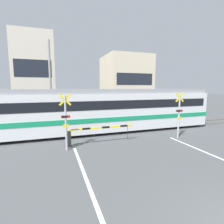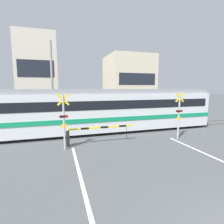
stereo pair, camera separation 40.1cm
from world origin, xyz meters
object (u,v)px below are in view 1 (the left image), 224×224
Objects in this scene: crossing_barrier_far at (124,115)px; crossing_signal_left at (66,120)px; commuter_train at (98,109)px; crossing_signal_right at (179,113)px; crossing_barrier_near at (89,132)px; pedestrian at (98,110)px.

crossing_signal_left reaches higher than crossing_barrier_far.
crossing_barrier_far is at bearing 39.12° from commuter_train.
commuter_train is 5.96× the size of crossing_signal_right.
crossing_signal_left is 1.00× the size of crossing_signal_right.
pedestrian is at bearing 72.39° from crossing_barrier_near.
crossing_barrier_far is at bearing -59.16° from pedestrian.
pedestrian is at bearing 109.14° from crossing_signal_right.
crossing_signal_right is 10.22m from pedestrian.
crossing_barrier_near and crossing_barrier_far have the same top height.
commuter_train is at bearing 52.23° from crossing_signal_left.
crossing_signal_right is at bearing -70.86° from pedestrian.
crossing_barrier_near is at bearing -129.46° from crossing_barrier_far.
commuter_train is 3.49m from crossing_barrier_near.
crossing_signal_left is at bearing -114.04° from pedestrian.
commuter_train reaches higher than crossing_barrier_near.
crossing_barrier_near is 1.79m from crossing_signal_left.
crossing_signal_left is at bearing -159.58° from crossing_barrier_near.
commuter_train is 6.04m from crossing_signal_right.
crossing_barrier_far is at bearing 50.54° from crossing_barrier_near.
crossing_barrier_near is at bearing -107.61° from pedestrian.
crossing_signal_left is (-2.76, -3.56, -0.05)m from commuter_train.
crossing_barrier_far is 3.78m from pedestrian.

